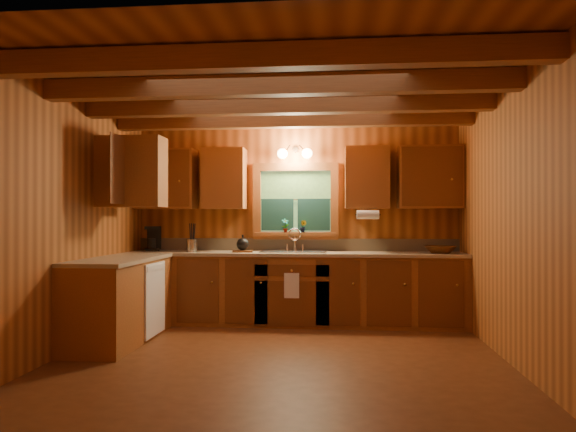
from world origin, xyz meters
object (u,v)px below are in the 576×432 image
Objects in this scene: cutting_board at (243,251)px; sink at (294,256)px; wicker_basket at (441,250)px; coffee_maker at (153,239)px.

sink is at bearing -1.07° from cutting_board.
coffee_maker is at bearing 177.65° from wicker_basket.
sink is 0.65m from cutting_board.
sink is 1.80m from wicker_basket.
cutting_board is at bearing -179.64° from wicker_basket.
coffee_maker is at bearing 163.47° from cutting_board.
sink is 1.87m from coffee_maker.
sink is 2.21× the size of wicker_basket.
sink reaches higher than cutting_board.
wicker_basket is (3.65, -0.15, -0.11)m from coffee_maker.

